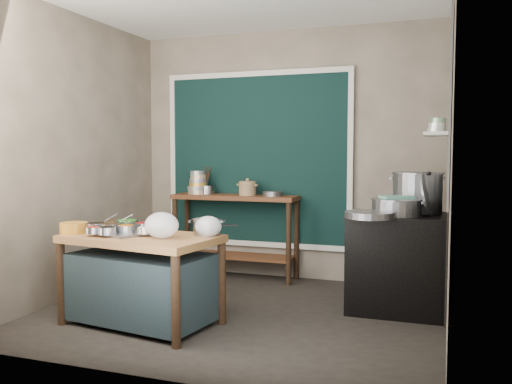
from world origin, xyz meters
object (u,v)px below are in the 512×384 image
(utensil_cup, at_px, (208,190))
(stock_pot, at_px, (417,192))
(prep_table, at_px, (142,280))
(ceramic_crock, at_px, (247,189))
(stove_block, at_px, (401,264))
(back_counter, at_px, (235,236))
(condiment_tray, at_px, (121,232))
(steamer, at_px, (397,207))
(saucepan, at_px, (207,227))
(yellow_basin, at_px, (74,228))

(utensil_cup, distance_m, stock_pot, 2.43)
(prep_table, xyz_separation_m, stock_pot, (2.12, 1.31, 0.69))
(ceramic_crock, height_order, stock_pot, stock_pot)
(stove_block, bearing_deg, prep_table, -150.79)
(back_counter, bearing_deg, condiment_tray, -99.36)
(condiment_tray, height_order, stock_pot, stock_pot)
(utensil_cup, bearing_deg, ceramic_crock, -3.67)
(prep_table, xyz_separation_m, back_counter, (0.10, 1.85, 0.10))
(condiment_tray, bearing_deg, steamer, 24.85)
(utensil_cup, bearing_deg, steamer, -20.80)
(saucepan, bearing_deg, yellow_basin, 175.25)
(prep_table, bearing_deg, saucepan, 30.16)
(saucepan, xyz_separation_m, stock_pot, (1.62, 1.11, 0.25))
(condiment_tray, distance_m, yellow_basin, 0.42)
(utensil_cup, bearing_deg, yellow_basin, -100.57)
(steamer, bearing_deg, ceramic_crock, 154.63)
(condiment_tray, relative_size, stock_pot, 1.07)
(yellow_basin, relative_size, stock_pot, 0.49)
(condiment_tray, height_order, ceramic_crock, ceramic_crock)
(steamer, bearing_deg, yellow_basin, -156.93)
(condiment_tray, distance_m, steamer, 2.40)
(back_counter, bearing_deg, steamer, -24.01)
(utensil_cup, bearing_deg, stove_block, -18.21)
(saucepan, xyz_separation_m, utensil_cup, (-0.75, 1.65, 0.18))
(back_counter, height_order, saucepan, back_counter)
(yellow_basin, xyz_separation_m, ceramic_crock, (0.87, 1.90, 0.23))
(prep_table, height_order, stock_pot, stock_pot)
(ceramic_crock, bearing_deg, stove_block, -22.12)
(yellow_basin, bearing_deg, steamer, 23.07)
(saucepan, distance_m, utensil_cup, 1.83)
(back_counter, distance_m, stove_block, 2.04)
(back_counter, height_order, steamer, steamer)
(saucepan, bearing_deg, condiment_tray, 176.00)
(prep_table, relative_size, stove_block, 1.39)
(prep_table, xyz_separation_m, ceramic_crock, (0.26, 1.82, 0.65))
(utensil_cup, relative_size, ceramic_crock, 0.79)
(prep_table, relative_size, saucepan, 5.10)
(back_counter, height_order, ceramic_crock, ceramic_crock)
(stock_pot, bearing_deg, back_counter, 165.07)
(stove_block, distance_m, steamer, 0.54)
(stock_pot, distance_m, steamer, 0.35)
(utensil_cup, relative_size, steamer, 0.36)
(ceramic_crock, distance_m, steamer, 1.88)
(stove_block, distance_m, utensil_cup, 2.43)
(prep_table, bearing_deg, back_counter, 95.32)
(stock_pot, bearing_deg, stove_block, -122.54)
(saucepan, bearing_deg, steamer, 10.40)
(stove_block, height_order, steamer, steamer)
(stove_block, relative_size, stock_pot, 1.89)
(back_counter, bearing_deg, ceramic_crock, -8.33)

